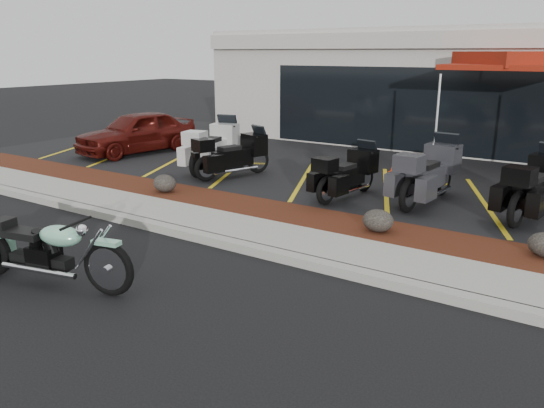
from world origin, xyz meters
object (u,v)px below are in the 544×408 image
Objects in this scene: hero_cruiser at (108,261)px; touring_white at (227,140)px; parked_car at (137,132)px; popup_canopy at (518,63)px.

touring_white is (-3.65, 7.40, 0.34)m from hero_cruiser.
parked_car is at bearing 79.27° from touring_white.
popup_canopy reaches higher than parked_car.
parked_car is (-7.19, 7.32, 0.29)m from hero_cruiser.
hero_cruiser is at bearing -35.37° from parked_car.
parked_car is 0.91× the size of popup_canopy.
hero_cruiser is at bearing -165.72° from touring_white.
touring_white is at bearing 11.38° from parked_car.
parked_car reaches higher than hero_cruiser.
hero_cruiser is 11.89m from popup_canopy.
touring_white reaches higher than hero_cruiser.
popup_canopy is at bearing 61.78° from hero_cruiser.
touring_white is at bearing -131.27° from popup_canopy.
touring_white is 0.57× the size of popup_canopy.
parked_car is at bearing -140.02° from popup_canopy.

